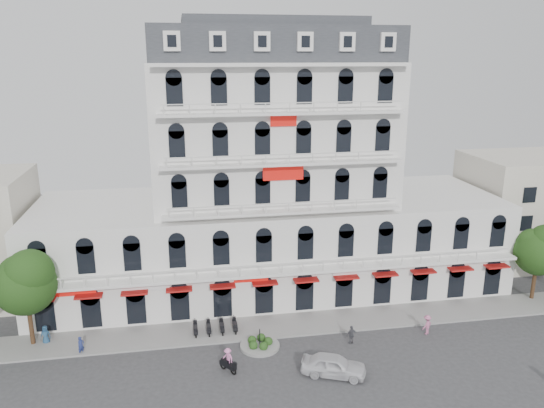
# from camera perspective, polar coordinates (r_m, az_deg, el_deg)

# --- Properties ---
(ground) EXTENTS (120.00, 120.00, 0.00)m
(ground) POSITION_cam_1_polar(r_m,az_deg,el_deg) (39.65, 4.62, -19.09)
(ground) COLOR #38383A
(ground) RESTS_ON ground
(sidewalk) EXTENTS (53.00, 4.00, 0.16)m
(sidewalk) POSITION_cam_1_polar(r_m,az_deg,el_deg) (47.07, 1.82, -12.87)
(sidewalk) COLOR gray
(sidewalk) RESTS_ON ground
(main_building) EXTENTS (45.00, 15.00, 25.80)m
(main_building) POSITION_cam_1_polar(r_m,az_deg,el_deg) (51.72, -0.12, 1.58)
(main_building) COLOR silver
(main_building) RESTS_ON ground
(flank_building_east) EXTENTS (14.00, 10.00, 12.00)m
(flank_building_east) POSITION_cam_1_polar(r_m,az_deg,el_deg) (66.40, 25.98, -0.37)
(flank_building_east) COLOR beige
(flank_building_east) RESTS_ON ground
(traffic_island) EXTENTS (3.20, 3.20, 1.60)m
(traffic_island) POSITION_cam_1_polar(r_m,az_deg,el_deg) (43.95, -1.32, -14.85)
(traffic_island) COLOR gray
(traffic_island) RESTS_ON ground
(parked_scooter_row) EXTENTS (4.40, 1.80, 1.10)m
(parked_scooter_row) POSITION_cam_1_polar(r_m,az_deg,el_deg) (46.19, -6.09, -13.67)
(parked_scooter_row) COLOR black
(parked_scooter_row) RESTS_ON ground
(tree_west_inner) EXTENTS (4.76, 4.76, 8.25)m
(tree_west_inner) POSITION_cam_1_polar(r_m,az_deg,el_deg) (45.95, -25.00, -7.44)
(tree_west_inner) COLOR #382314
(tree_west_inner) RESTS_ON ground
(tree_east_inner) EXTENTS (4.40, 4.37, 7.57)m
(tree_east_inner) POSITION_cam_1_polar(r_m,az_deg,el_deg) (55.52, 26.81, -4.29)
(tree_east_inner) COLOR #382314
(tree_east_inner) RESTS_ON ground
(parked_car) EXTENTS (5.09, 3.53, 1.61)m
(parked_car) POSITION_cam_1_polar(r_m,az_deg,el_deg) (40.64, 6.65, -16.84)
(parked_car) COLOR silver
(parked_car) RESTS_ON ground
(rider_center) EXTENTS (1.21, 1.40, 1.94)m
(rider_center) POSITION_cam_1_polar(r_m,az_deg,el_deg) (40.76, -4.76, -16.35)
(rider_center) COLOR black
(rider_center) RESTS_ON ground
(pedestrian_left) EXTENTS (0.79, 0.52, 1.60)m
(pedestrian_left) POSITION_cam_1_polar(r_m,az_deg,el_deg) (47.75, -23.18, -12.83)
(pedestrian_left) COLOR navy
(pedestrian_left) RESTS_ON ground
(pedestrian_mid) EXTENTS (0.99, 0.57, 1.58)m
(pedestrian_mid) POSITION_cam_1_polar(r_m,az_deg,el_deg) (44.62, 8.55, -13.74)
(pedestrian_mid) COLOR #4D4E54
(pedestrian_mid) RESTS_ON ground
(pedestrian_right) EXTENTS (1.27, 1.12, 1.71)m
(pedestrian_right) POSITION_cam_1_polar(r_m,az_deg,el_deg) (47.29, 16.33, -12.35)
(pedestrian_right) COLOR #C86995
(pedestrian_right) RESTS_ON ground
(pedestrian_far) EXTENTS (0.65, 0.64, 1.51)m
(pedestrian_far) POSITION_cam_1_polar(r_m,az_deg,el_deg) (45.29, -19.85, -14.15)
(pedestrian_far) COLOR navy
(pedestrian_far) RESTS_ON ground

